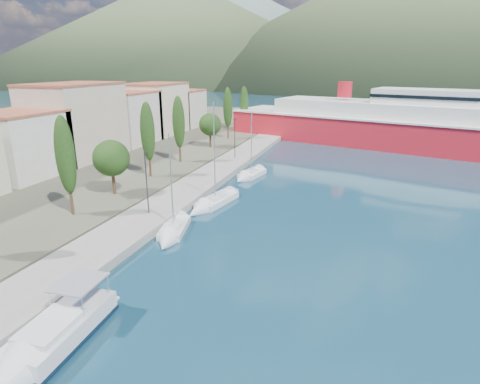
% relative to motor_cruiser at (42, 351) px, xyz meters
% --- Properties ---
extents(ground, '(1400.00, 1400.00, 0.00)m').
position_rel_motor_cruiser_xyz_m(ground, '(4.06, 126.08, -0.57)').
color(ground, navy).
extents(quay, '(5.00, 88.00, 0.80)m').
position_rel_motor_cruiser_xyz_m(quay, '(-4.94, 32.08, -0.17)').
color(quay, gray).
rests_on(quay, ground).
extents(land_strip, '(70.00, 148.00, 0.70)m').
position_rel_motor_cruiser_xyz_m(land_strip, '(-42.94, 42.08, -0.22)').
color(land_strip, '#565644').
rests_on(land_strip, ground).
extents(town_buildings, '(9.20, 69.20, 11.30)m').
position_rel_motor_cruiser_xyz_m(town_buildings, '(-27.94, 42.99, 5.00)').
color(town_buildings, beige).
rests_on(town_buildings, land_strip).
extents(tree_row, '(4.01, 65.52, 9.76)m').
position_rel_motor_cruiser_xyz_m(tree_row, '(-11.92, 37.35, 5.08)').
color(tree_row, '#47301E').
rests_on(tree_row, land_strip).
extents(lamp_posts, '(0.15, 46.29, 6.06)m').
position_rel_motor_cruiser_xyz_m(lamp_posts, '(-4.94, 20.70, 3.51)').
color(lamp_posts, '#2D2D33').
rests_on(lamp_posts, quay).
extents(motor_cruiser, '(3.30, 9.52, 3.46)m').
position_rel_motor_cruiser_xyz_m(motor_cruiser, '(0.00, 0.00, 0.00)').
color(motor_cruiser, '#0D1D33').
rests_on(motor_cruiser, ground).
extents(sailboat_near, '(3.65, 7.17, 9.88)m').
position_rel_motor_cruiser_xyz_m(sailboat_near, '(-0.98, 15.74, -0.30)').
color(sailboat_near, silver).
rests_on(sailboat_near, ground).
extents(sailboat_mid, '(3.62, 8.52, 11.89)m').
position_rel_motor_cruiser_xyz_m(sailboat_mid, '(-0.90, 23.90, -0.28)').
color(sailboat_mid, silver).
rests_on(sailboat_mid, ground).
extents(sailboat_far, '(3.30, 6.82, 9.61)m').
position_rel_motor_cruiser_xyz_m(sailboat_far, '(-0.44, 36.26, -0.29)').
color(sailboat_far, silver).
rests_on(sailboat_far, ground).
extents(ferry, '(61.97, 28.26, 12.06)m').
position_rel_motor_cruiser_xyz_m(ferry, '(17.37, 66.49, 3.10)').
color(ferry, red).
rests_on(ferry, ground).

